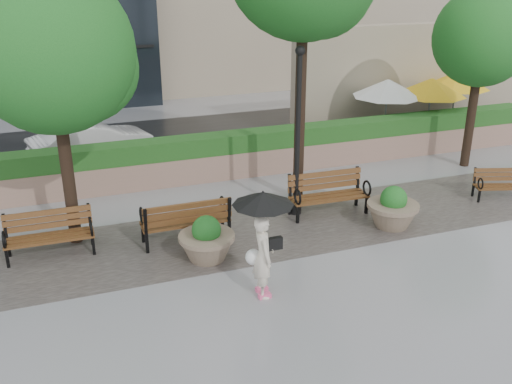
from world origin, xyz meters
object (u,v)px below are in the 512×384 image
object	(u,v)px
bench_4	(503,191)
car_right	(92,142)
pedestrian	(263,234)
bench_1	(51,244)
lamppost	(298,144)
planter_left	(207,243)
planter_right	(393,211)
bench_3	(328,203)
bench_2	(186,229)

from	to	relation	value
bench_4	car_right	world-z (taller)	car_right
bench_4	pedestrian	bearing A→B (deg)	-146.06
bench_1	lamppost	xyz separation A→B (m)	(6.08, 0.26, 1.61)
planter_left	planter_right	size ratio (longest dim) A/B	0.97
bench_1	car_right	bearing A→B (deg)	77.87
planter_right	bench_4	bearing A→B (deg)	7.09
bench_4	planter_right	bearing A→B (deg)	-155.09
bench_1	bench_3	world-z (taller)	bench_3
bench_4	lamppost	xyz separation A→B (m)	(-5.80, 1.05, 1.66)
bench_3	car_right	distance (m)	8.44
bench_2	planter_right	bearing A→B (deg)	169.62
bench_1	planter_right	xyz separation A→B (m)	(8.02, -1.27, 0.12)
bench_4	bench_2	bearing A→B (deg)	-165.05
bench_2	bench_3	xyz separation A→B (m)	(3.85, 0.29, -0.00)
bench_2	bench_4	world-z (taller)	bench_2
bench_3	lamppost	distance (m)	1.80
planter_right	car_right	world-z (taller)	car_right
bench_2	bench_3	world-z (taller)	bench_2
bench_3	bench_1	bearing A→B (deg)	-178.37
bench_1	pedestrian	bearing A→B (deg)	-37.51
planter_left	pedestrian	bearing A→B (deg)	-69.34
bench_1	bench_2	bearing A→B (deg)	-5.61
pedestrian	bench_4	bearing A→B (deg)	-66.83
planter_left	lamppost	distance (m)	3.59
bench_4	pedestrian	size ratio (longest dim) A/B	0.77
bench_4	pedestrian	distance (m)	8.37
planter_left	lamppost	xyz separation A→B (m)	(2.84, 1.60, 1.50)
bench_2	lamppost	xyz separation A→B (m)	(3.07, 0.60, 1.58)
bench_2	bench_1	bearing A→B (deg)	-6.44
bench_3	lamppost	bearing A→B (deg)	160.40
bench_3	bench_2	bearing A→B (deg)	-173.59
planter_left	lamppost	world-z (taller)	lamppost
lamppost	bench_4	bearing A→B (deg)	-10.23
bench_2	bench_3	size ratio (longest dim) A/B	1.00
lamppost	car_right	world-z (taller)	lamppost
bench_2	car_right	xyz separation A→B (m)	(-1.52, 6.80, 0.33)
planter_left	pedestrian	size ratio (longest dim) A/B	0.57
car_right	planter_right	bearing A→B (deg)	-154.41
bench_2	bench_4	distance (m)	8.88
lamppost	car_right	xyz separation A→B (m)	(-4.58, 6.20, -1.26)
bench_1	bench_2	xyz separation A→B (m)	(3.01, -0.34, 0.03)
bench_2	lamppost	world-z (taller)	lamppost
bench_4	planter_left	xyz separation A→B (m)	(-8.64, -0.56, 0.16)
planter_left	bench_1	bearing A→B (deg)	157.44
lamppost	car_right	size ratio (longest dim) A/B	1.09
planter_right	bench_2	bearing A→B (deg)	169.53
bench_3	car_right	xyz separation A→B (m)	(-5.36, 6.51, 0.33)
bench_3	lamppost	xyz separation A→B (m)	(-0.78, 0.31, 1.59)
car_right	pedestrian	world-z (taller)	pedestrian
bench_2	bench_4	bearing A→B (deg)	177.22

